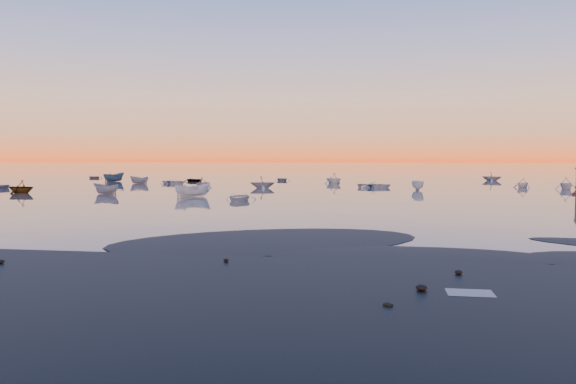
# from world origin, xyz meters

# --- Properties ---
(ground) EXTENTS (600.00, 600.00, 0.00)m
(ground) POSITION_xyz_m (0.00, 100.00, 0.00)
(ground) COLOR #645853
(ground) RESTS_ON ground
(mud_lobes) EXTENTS (140.00, 6.00, 0.07)m
(mud_lobes) POSITION_xyz_m (0.00, -1.00, 0.01)
(mud_lobes) COLOR black
(mud_lobes) RESTS_ON ground
(moored_fleet) EXTENTS (124.00, 58.00, 1.20)m
(moored_fleet) POSITION_xyz_m (0.00, 53.00, 0.00)
(moored_fleet) COLOR white
(moored_fleet) RESTS_ON ground
(boat_near_left) EXTENTS (4.52, 3.46, 1.05)m
(boat_near_left) POSITION_xyz_m (-41.42, 41.66, 0.00)
(boat_near_left) COLOR gray
(boat_near_left) RESTS_ON ground
(boat_near_center) EXTENTS (4.05, 4.20, 1.42)m
(boat_near_center) POSITION_xyz_m (-11.21, 31.01, 0.00)
(boat_near_center) COLOR white
(boat_near_center) RESTS_ON ground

